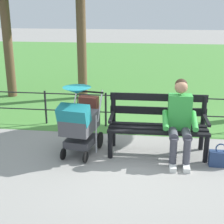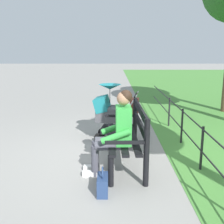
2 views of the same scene
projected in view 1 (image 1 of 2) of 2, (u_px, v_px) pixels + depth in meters
name	position (u px, v px, depth m)	size (l,w,h in m)	color
ground_plane	(132.00, 153.00, 5.49)	(60.00, 60.00, 0.00)	gray
grass_lawn	(147.00, 64.00, 13.80)	(40.00, 16.00, 0.01)	#478438
park_bench	(158.00, 122.00, 5.39)	(1.61, 0.63, 0.96)	black
person_on_bench	(180.00, 119.00, 5.09)	(0.54, 0.74, 1.28)	#42424C
stroller	(80.00, 120.00, 5.29)	(0.63, 0.95, 1.15)	black
handbag	(220.00, 158.00, 5.02)	(0.32, 0.14, 0.37)	navy
park_fence	(162.00, 108.00, 6.45)	(8.75, 0.04, 0.70)	black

